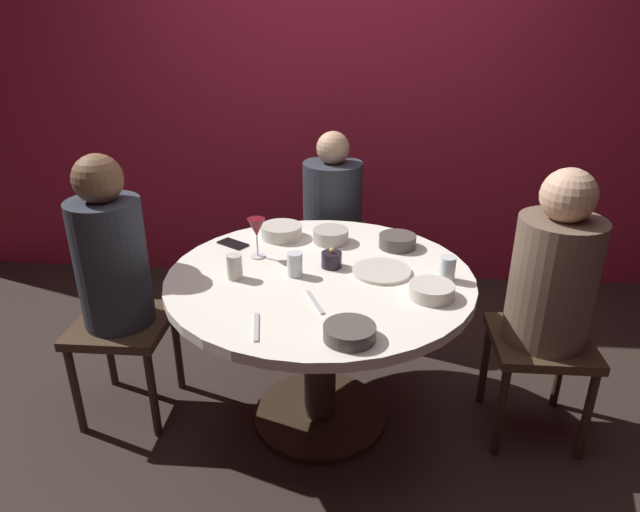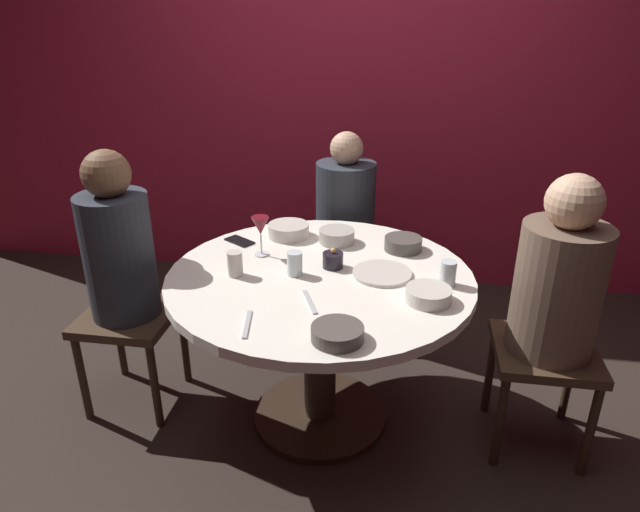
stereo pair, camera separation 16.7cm
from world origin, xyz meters
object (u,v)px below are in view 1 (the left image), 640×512
Objects in this scene: candle_holder at (332,260)px; dinner_plate at (382,271)px; bowl_serving_large at (350,332)px; cup_near_candle at (235,267)px; cup_by_left_diner at (295,264)px; cell_phone at (233,244)px; bowl_small_white at (331,236)px; bowl_sauce_side at (281,231)px; wine_glass at (256,229)px; seated_diner_left at (112,264)px; seated_diner_right at (553,281)px; bowl_rice_portion at (397,241)px; bowl_salad_center at (431,291)px; dining_table at (320,309)px; cup_by_right_diner at (447,269)px; seated_diner_back at (332,209)px.

candle_holder is 0.36× the size of dinner_plate.
cup_near_candle is at bearing 138.75° from bowl_serving_large.
cell_phone is at bearing 137.38° from cup_by_left_diner.
bowl_sauce_side is (-0.23, 0.04, -0.00)m from bowl_small_white.
wine_glass reaches higher than bowl_small_white.
dinner_plate is 0.71m from cell_phone.
seated_diner_left reaches higher than seated_diner_right.
candle_holder is at bearing -85.81° from bowl_small_white.
bowl_rice_portion reaches higher than cell_phone.
cup_near_candle is (-0.58, -0.10, 0.04)m from dinner_plate.
cup_near_candle reaches higher than bowl_serving_large.
dining_table is at bearing 159.27° from bowl_salad_center.
seated_diner_right is at bearing 2.09° from cup_by_right_diner.
bowl_salad_center is 0.65m from bowl_small_white.
bowl_salad_center is at bearing -51.01° from bowl_small_white.
bowl_sauce_side is (-0.21, -0.51, 0.06)m from seated_diner_back.
bowl_rice_portion reaches higher than bowl_serving_large.
dining_table is at bearing 178.28° from cup_by_right_diner.
bowl_rice_portion is (0.19, 0.78, 0.00)m from bowl_serving_large.
wine_glass is at bearing -147.86° from bowl_small_white.
bowl_salad_center is at bearing -77.37° from bowl_rice_portion.
cell_phone is (-1.34, 0.27, -0.00)m from seated_diner_right.
cup_by_left_diner reaches higher than bowl_sauce_side.
seated_diner_left is 0.76m from bowl_sauce_side.
cell_phone is (-0.14, 0.13, -0.12)m from wine_glass.
bowl_serving_large is at bearing -103.86° from bowl_rice_portion.
dinner_plate is (0.25, 0.03, 0.17)m from dining_table.
seated_diner_right is 0.88m from candle_holder.
seated_diner_back is at bearing -43.79° from seated_diner_right.
seated_diner_back is 8.03× the size of cell_phone.
bowl_rice_portion is at bearing 14.21° from seated_diner_left.
dining_table is at bearing -60.83° from bowl_sauce_side.
cup_near_candle is (-0.12, -0.44, 0.02)m from bowl_sauce_side.
candle_holder is 0.27m from bowl_small_white.
cup_near_candle is at bearing -170.63° from dinner_plate.
bowl_rice_portion is (-0.59, 0.30, 0.02)m from seated_diner_right.
dining_table is at bearing 0.00° from seated_diner_left.
dining_table is 5.18× the size of dinner_plate.
seated_diner_right is at bearing 2.93° from cup_near_candle.
seated_diner_right is at bearing -20.74° from bowl_small_white.
bowl_sauce_side is at bearing 129.76° from candle_holder.
seated_diner_left is 0.53m from cell_phone.
seated_diner_back is 0.81m from candle_holder.
bowl_sauce_side is (-0.34, 0.85, 0.01)m from bowl_serving_large.
bowl_small_white is at bearing 32.14° from wine_glass.
cup_by_right_diner reaches higher than candle_holder.
bowl_rice_portion is at bearing 42.91° from dining_table.
candle_holder is 0.21m from dinner_plate.
seated_diner_left is at bearing -165.79° from bowl_rice_portion.
cup_by_left_diner is at bearing 164.95° from bowl_salad_center.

